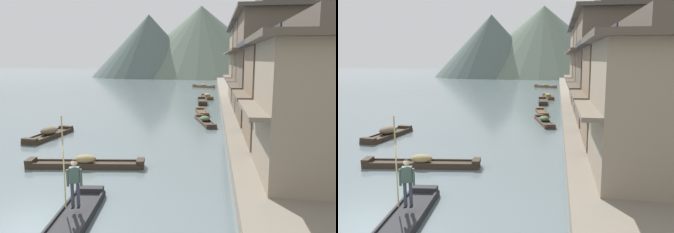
% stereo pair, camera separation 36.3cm
% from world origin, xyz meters
% --- Properties ---
extents(ground_plane, '(400.00, 400.00, 0.00)m').
position_xyz_m(ground_plane, '(0.00, 0.00, 0.00)').
color(ground_plane, slate).
extents(riverbank_right, '(18.00, 110.00, 0.64)m').
position_xyz_m(riverbank_right, '(15.47, 30.00, 0.32)').
color(riverbank_right, slate).
rests_on(riverbank_right, ground).
extents(boat_foreground_poled, '(1.61, 5.69, 0.39)m').
position_xyz_m(boat_foreground_poled, '(1.32, 0.25, 0.13)').
color(boat_foreground_poled, '#232326').
rests_on(boat_foreground_poled, ground).
extents(boatman_person, '(0.54, 0.34, 3.04)m').
position_xyz_m(boatman_person, '(1.22, 1.09, 1.40)').
color(boatman_person, black).
rests_on(boatman_person, boat_foreground_poled).
extents(boat_moored_nearest, '(1.61, 4.60, 0.75)m').
position_xyz_m(boat_moored_nearest, '(-5.21, 12.20, 0.26)').
color(boat_moored_nearest, '#33281E').
rests_on(boat_moored_nearest, ground).
extents(boat_moored_second, '(1.36, 5.21, 0.50)m').
position_xyz_m(boat_moored_second, '(4.31, 32.19, 0.16)').
color(boat_moored_second, '#33281E').
rests_on(boat_moored_second, ground).
extents(boat_moored_third, '(5.73, 1.44, 0.62)m').
position_xyz_m(boat_moored_third, '(-0.43, 6.30, 0.20)').
color(boat_moored_third, '#33281E').
rests_on(boat_moored_third, ground).
extents(boat_moored_far, '(1.79, 4.54, 0.68)m').
position_xyz_m(boat_moored_far, '(4.80, 37.55, 0.23)').
color(boat_moored_far, brown).
rests_on(boat_moored_far, ground).
extents(boat_midriver_drifting, '(4.33, 2.72, 0.69)m').
position_xyz_m(boat_midriver_drifting, '(3.79, 56.06, 0.24)').
color(boat_midriver_drifting, brown).
rests_on(boat_midriver_drifting, ground).
extents(boat_midriver_upstream, '(1.96, 5.00, 0.61)m').
position_xyz_m(boat_midriver_upstream, '(5.00, 18.84, 0.19)').
color(boat_midriver_upstream, '#423328').
rests_on(boat_midriver_upstream, ground).
extents(boat_upstream_distant, '(1.52, 3.99, 0.36)m').
position_xyz_m(boat_upstream_distant, '(4.58, 23.83, 0.13)').
color(boat_upstream_distant, brown).
rests_on(boat_upstream_distant, ground).
extents(house_waterfront_second, '(6.46, 5.76, 6.14)m').
position_xyz_m(house_waterfront_second, '(10.11, 10.20, 3.66)').
color(house_waterfront_second, '#75604C').
rests_on(house_waterfront_second, riverbank_right).
extents(house_waterfront_tall, '(6.29, 7.12, 8.74)m').
position_xyz_m(house_waterfront_tall, '(10.02, 16.91, 4.94)').
color(house_waterfront_tall, brown).
rests_on(house_waterfront_tall, riverbank_right).
extents(house_waterfront_narrow, '(6.50, 6.33, 8.74)m').
position_xyz_m(house_waterfront_narrow, '(10.13, 23.36, 4.95)').
color(house_waterfront_narrow, brown).
rests_on(house_waterfront_narrow, riverbank_right).
extents(house_waterfront_far, '(5.57, 7.65, 8.74)m').
position_xyz_m(house_waterfront_far, '(9.66, 30.91, 4.94)').
color(house_waterfront_far, '#7F705B').
rests_on(house_waterfront_far, riverbank_right).
extents(hill_far_west, '(55.54, 55.54, 22.54)m').
position_xyz_m(hill_far_west, '(1.27, 106.72, 11.27)').
color(hill_far_west, '#5B6B5B').
rests_on(hill_far_west, ground).
extents(hill_far_centre, '(36.03, 36.03, 19.11)m').
position_xyz_m(hill_far_centre, '(-14.71, 99.04, 9.55)').
color(hill_far_centre, '#4C5B56').
rests_on(hill_far_centre, ground).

